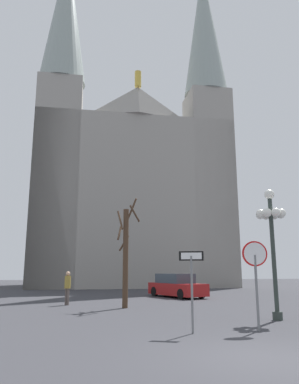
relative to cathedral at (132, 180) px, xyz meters
The scene contains 8 objects.
ground_plane 35.36m from the cathedral, 91.16° to the right, with size 120.00×120.00×0.00m, color #38383D.
cathedral is the anchor object (origin of this frame).
stop_sign 31.57m from the cathedral, 88.66° to the right, with size 0.78×0.16×2.70m.
one_way_arrow_sign 31.82m from the cathedral, 92.65° to the right, with size 0.71×0.28×2.36m.
street_lamp 29.15m from the cathedral, 84.98° to the right, with size 1.16×1.16×4.89m.
bare_tree 24.59m from the cathedral, 96.79° to the right, with size 1.19×1.28×5.37m.
parked_car_near_red 19.72m from the cathedral, 85.31° to the right, with size 3.36×4.86×1.53m.
pedestrian_walking 24.02m from the cathedral, 105.02° to the right, with size 0.32×0.32×1.71m.
Camera 1 is at (-3.72, -7.75, 1.83)m, focal length 34.61 mm.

